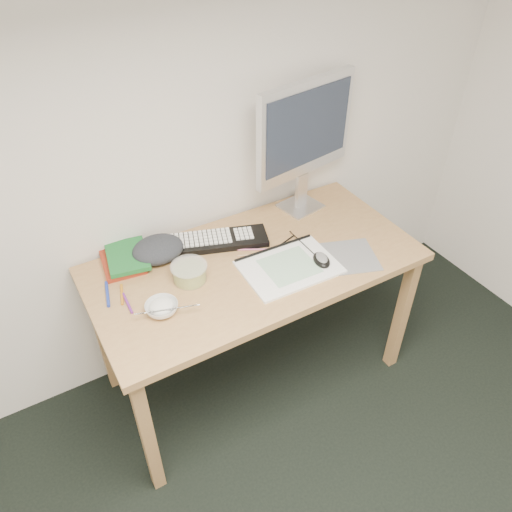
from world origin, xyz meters
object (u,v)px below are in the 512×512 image
(sketchpad, at_px, (289,267))
(monitor, at_px, (305,132))
(desk, at_px, (255,275))
(rice_bowl, at_px, (162,308))
(keyboard, at_px, (216,241))

(sketchpad, distance_m, monitor, 0.61)
(sketchpad, bearing_deg, desk, 133.02)
(sketchpad, height_order, monitor, monitor)
(desk, distance_m, sketchpad, 0.18)
(rice_bowl, bearing_deg, desk, 10.85)
(desk, xyz_separation_m, keyboard, (-0.09, 0.19, 0.10))
(keyboard, relative_size, monitor, 0.73)
(keyboard, distance_m, rice_bowl, 0.46)
(desk, relative_size, sketchpad, 3.57)
(rice_bowl, bearing_deg, monitor, 21.50)
(desk, xyz_separation_m, rice_bowl, (-0.46, -0.09, 0.10))
(sketchpad, xyz_separation_m, rice_bowl, (-0.56, 0.03, 0.01))
(desk, bearing_deg, keyboard, 114.77)
(keyboard, relative_size, rice_bowl, 3.66)
(desk, xyz_separation_m, monitor, (0.40, 0.25, 0.47))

